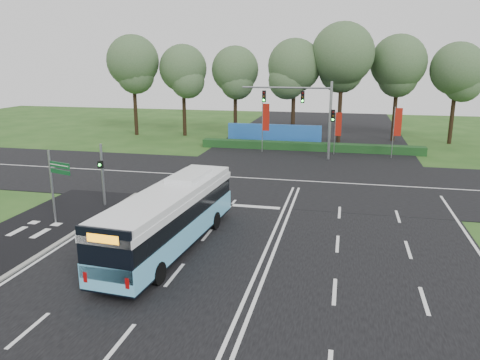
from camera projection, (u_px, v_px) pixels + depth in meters
ground at (271, 239)px, 23.65m from camera, size 120.00×120.00×0.00m
road_main at (271, 239)px, 23.65m from camera, size 20.00×120.00×0.04m
road_cross at (296, 181)px, 34.98m from camera, size 120.00×14.00×0.05m
bike_path at (16, 240)px, 23.48m from camera, size 5.00×18.00×0.06m
kerb_strip at (58, 243)px, 22.96m from camera, size 0.25×18.00×0.12m
city_bus at (170, 217)px, 22.03m from camera, size 3.14×11.24×3.19m
pedestrian_signal at (102, 173)px, 28.51m from camera, size 0.36×0.44×3.90m
street_sign at (55, 179)px, 25.10m from camera, size 1.55×0.58×4.14m
banner_flag_left at (265, 120)px, 45.10m from camera, size 0.72×0.12×4.86m
banner_flag_mid at (338, 127)px, 44.01m from camera, size 0.61×0.12×4.15m
banner_flag_right at (397, 125)px, 42.26m from camera, size 0.70×0.07×4.74m
traffic_light_gantry at (310, 108)px, 41.82m from camera, size 8.41×0.28×7.00m
hedge at (310, 147)px, 46.70m from camera, size 22.00×1.20×0.80m
blue_hoarding at (274, 135)px, 49.74m from camera, size 10.00×0.30×2.20m
eucalyptus_row at (290, 64)px, 51.41m from camera, size 41.58×8.71×12.75m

